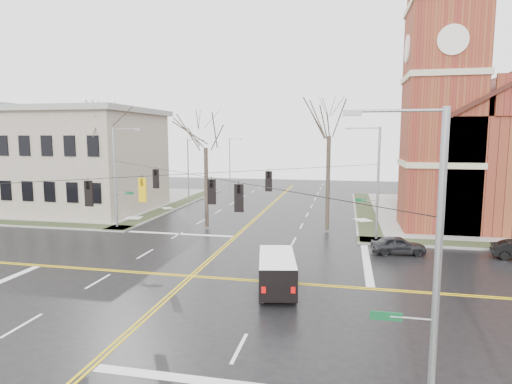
% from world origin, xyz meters
% --- Properties ---
extents(ground, '(120.00, 120.00, 0.00)m').
position_xyz_m(ground, '(0.00, 0.00, 0.00)').
color(ground, black).
rests_on(ground, ground).
extents(sidewalks, '(80.00, 80.00, 0.17)m').
position_xyz_m(sidewalks, '(0.00, 0.00, 0.08)').
color(sidewalks, gray).
rests_on(sidewalks, ground).
extents(road_markings, '(100.00, 100.00, 0.01)m').
position_xyz_m(road_markings, '(0.00, 0.00, 0.01)').
color(road_markings, gold).
rests_on(road_markings, ground).
extents(church, '(24.28, 27.48, 27.50)m').
position_xyz_m(church, '(24.76, 24.78, 8.43)').
color(church, maroon).
rests_on(church, ground).
extents(civic_building_a, '(18.00, 14.00, 11.00)m').
position_xyz_m(civic_building_a, '(-22.00, 20.00, 5.50)').
color(civic_building_a, gray).
rests_on(civic_building_a, ground).
extents(signal_pole_ne, '(2.75, 0.22, 9.00)m').
position_xyz_m(signal_pole_ne, '(11.32, 11.50, 4.95)').
color(signal_pole_ne, gray).
rests_on(signal_pole_ne, ground).
extents(signal_pole_nw, '(2.75, 0.22, 9.00)m').
position_xyz_m(signal_pole_nw, '(-11.32, 11.50, 4.95)').
color(signal_pole_nw, gray).
rests_on(signal_pole_nw, ground).
extents(signal_pole_se, '(2.75, 0.22, 9.00)m').
position_xyz_m(signal_pole_se, '(11.32, -11.50, 4.95)').
color(signal_pole_se, gray).
rests_on(signal_pole_se, ground).
extents(span_wires, '(23.02, 23.02, 0.03)m').
position_xyz_m(span_wires, '(0.00, 0.00, 6.20)').
color(span_wires, black).
rests_on(span_wires, ground).
extents(traffic_signals, '(8.21, 8.26, 1.30)m').
position_xyz_m(traffic_signals, '(-0.00, -0.67, 5.45)').
color(traffic_signals, black).
rests_on(traffic_signals, ground).
extents(streetlight_north_a, '(2.30, 0.20, 8.00)m').
position_xyz_m(streetlight_north_a, '(-10.65, 28.00, 4.47)').
color(streetlight_north_a, gray).
rests_on(streetlight_north_a, ground).
extents(streetlight_north_b, '(2.30, 0.20, 8.00)m').
position_xyz_m(streetlight_north_b, '(-10.65, 48.00, 4.47)').
color(streetlight_north_b, gray).
rests_on(streetlight_north_b, ground).
extents(cargo_van, '(2.84, 5.26, 1.90)m').
position_xyz_m(cargo_van, '(5.39, -1.06, 1.12)').
color(cargo_van, white).
rests_on(cargo_van, ground).
extents(parked_car_a, '(3.99, 2.02, 1.30)m').
position_xyz_m(parked_car_a, '(12.77, 7.75, 0.65)').
color(parked_car_a, black).
rests_on(parked_car_a, ground).
extents(tree_nw_far, '(4.00, 4.00, 12.53)m').
position_xyz_m(tree_nw_far, '(-14.10, 14.23, 9.06)').
color(tree_nw_far, '#393024').
rests_on(tree_nw_far, ground).
extents(tree_nw_near, '(4.00, 4.00, 10.87)m').
position_xyz_m(tree_nw_near, '(-3.38, 13.09, 7.87)').
color(tree_nw_near, '#393024').
rests_on(tree_nw_near, ground).
extents(tree_ne, '(4.00, 4.00, 12.43)m').
position_xyz_m(tree_ne, '(7.45, 14.14, 8.98)').
color(tree_ne, '#393024').
rests_on(tree_ne, ground).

